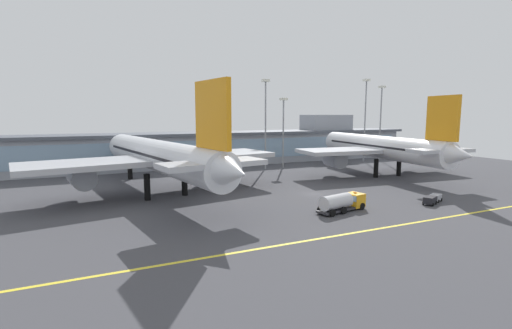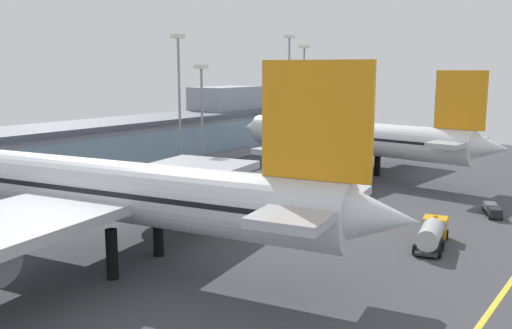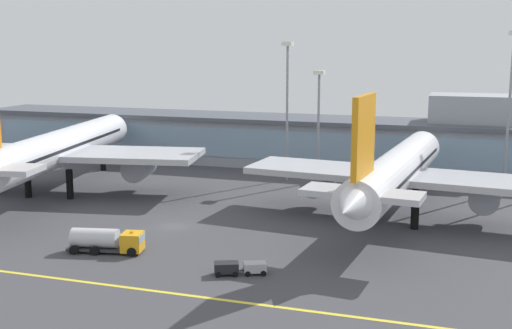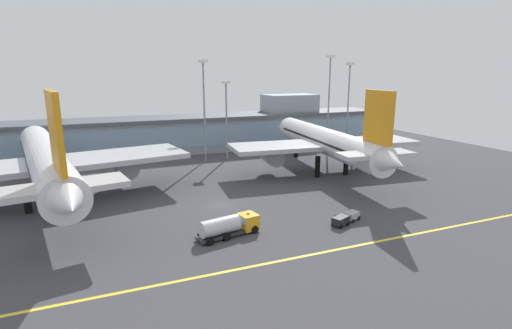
{
  "view_description": "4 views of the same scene",
  "coord_description": "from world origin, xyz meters",
  "px_view_note": "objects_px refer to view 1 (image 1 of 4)",
  "views": [
    {
      "loc": [
        -38.79,
        -58.26,
        15.22
      ],
      "look_at": [
        -8.18,
        8.57,
        5.19
      ],
      "focal_mm": 25.6,
      "sensor_mm": 36.0,
      "label": 1
    },
    {
      "loc": [
        -61.16,
        -31.29,
        19.31
      ],
      "look_at": [
        -3.87,
        10.61,
        6.91
      ],
      "focal_mm": 38.54,
      "sensor_mm": 36.0,
      "label": 2
    },
    {
      "loc": [
        36.96,
        -77.2,
        24.54
      ],
      "look_at": [
        7.69,
        12.7,
        6.8
      ],
      "focal_mm": 45.1,
      "sensor_mm": 36.0,
      "label": 3
    },
    {
      "loc": [
        -18.49,
        -60.51,
        22.07
      ],
      "look_at": [
        8.74,
        5.81,
        5.05
      ],
      "focal_mm": 27.38,
      "sensor_mm": 36.0,
      "label": 4
    }
  ],
  "objects_px": {
    "fuel_tanker_truck": "(343,202)",
    "apron_light_mast_centre": "(283,121)",
    "airliner_near_right": "(380,148)",
    "apron_light_mast_east": "(381,112)",
    "airliner_near_left": "(159,157)",
    "baggage_tug_near": "(433,199)",
    "apron_light_mast_far_east": "(266,111)",
    "apron_light_mast_west": "(365,109)"
  },
  "relations": [
    {
      "from": "fuel_tanker_truck",
      "to": "apron_light_mast_centre",
      "type": "xyz_separation_m",
      "value": [
        14.98,
        46.95,
        11.92
      ]
    },
    {
      "from": "airliner_near_right",
      "to": "apron_light_mast_east",
      "type": "relative_size",
      "value": 2.16
    },
    {
      "from": "airliner_near_left",
      "to": "apron_light_mast_east",
      "type": "distance_m",
      "value": 81.92
    },
    {
      "from": "baggage_tug_near",
      "to": "apron_light_mast_far_east",
      "type": "xyz_separation_m",
      "value": [
        -8.23,
        49.14,
        15.4
      ]
    },
    {
      "from": "airliner_near_left",
      "to": "baggage_tug_near",
      "type": "xyz_separation_m",
      "value": [
        41.7,
        -27.19,
        -6.52
      ]
    },
    {
      "from": "airliner_near_right",
      "to": "apron_light_mast_west",
      "type": "height_order",
      "value": "apron_light_mast_west"
    },
    {
      "from": "fuel_tanker_truck",
      "to": "apron_light_mast_far_east",
      "type": "relative_size",
      "value": 0.37
    },
    {
      "from": "apron_light_mast_west",
      "to": "apron_light_mast_far_east",
      "type": "height_order",
      "value": "apron_light_mast_west"
    },
    {
      "from": "fuel_tanker_truck",
      "to": "apron_light_mast_east",
      "type": "distance_m",
      "value": 74.11
    },
    {
      "from": "fuel_tanker_truck",
      "to": "baggage_tug_near",
      "type": "distance_m",
      "value": 17.6
    },
    {
      "from": "baggage_tug_near",
      "to": "apron_light_mast_centre",
      "type": "distance_m",
      "value": 50.9
    },
    {
      "from": "airliner_near_left",
      "to": "apron_light_mast_east",
      "type": "relative_size",
      "value": 2.46
    },
    {
      "from": "airliner_near_right",
      "to": "apron_light_mast_east",
      "type": "distance_m",
      "value": 34.28
    },
    {
      "from": "airliner_near_right",
      "to": "apron_light_mast_west",
      "type": "xyz_separation_m",
      "value": [
        15.63,
        23.91,
        10.17
      ]
    },
    {
      "from": "airliner_near_left",
      "to": "airliner_near_right",
      "type": "height_order",
      "value": "airliner_near_left"
    },
    {
      "from": "airliner_near_left",
      "to": "apron_light_mast_centre",
      "type": "distance_m",
      "value": 45.42
    },
    {
      "from": "airliner_near_right",
      "to": "apron_light_mast_centre",
      "type": "xyz_separation_m",
      "value": [
        -15.99,
        21.94,
        6.46
      ]
    },
    {
      "from": "apron_light_mast_east",
      "to": "apron_light_mast_far_east",
      "type": "height_order",
      "value": "apron_light_mast_far_east"
    },
    {
      "from": "baggage_tug_near",
      "to": "apron_light_mast_centre",
      "type": "xyz_separation_m",
      "value": [
        -2.46,
        49.24,
        12.64
      ]
    },
    {
      "from": "airliner_near_left",
      "to": "apron_light_mast_far_east",
      "type": "height_order",
      "value": "apron_light_mast_far_east"
    },
    {
      "from": "airliner_near_right",
      "to": "apron_light_mast_far_east",
      "type": "relative_size",
      "value": 2.15
    },
    {
      "from": "baggage_tug_near",
      "to": "apron_light_mast_east",
      "type": "bearing_deg",
      "value": -148.15
    },
    {
      "from": "baggage_tug_near",
      "to": "apron_light_mast_far_east",
      "type": "height_order",
      "value": "apron_light_mast_far_east"
    },
    {
      "from": "fuel_tanker_truck",
      "to": "apron_light_mast_centre",
      "type": "distance_m",
      "value": 50.71
    },
    {
      "from": "fuel_tanker_truck",
      "to": "apron_light_mast_centre",
      "type": "bearing_deg",
      "value": 60.37
    },
    {
      "from": "airliner_near_left",
      "to": "fuel_tanker_truck",
      "type": "relative_size",
      "value": 6.53
    },
    {
      "from": "airliner_near_left",
      "to": "airliner_near_right",
      "type": "relative_size",
      "value": 1.14
    },
    {
      "from": "airliner_near_right",
      "to": "baggage_tug_near",
      "type": "bearing_deg",
      "value": 159.16
    },
    {
      "from": "airliner_near_right",
      "to": "apron_light_mast_centre",
      "type": "distance_m",
      "value": 27.9
    },
    {
      "from": "airliner_near_right",
      "to": "apron_light_mast_west",
      "type": "bearing_deg",
      "value": -27.67
    },
    {
      "from": "apron_light_mast_east",
      "to": "apron_light_mast_centre",
      "type": "bearing_deg",
      "value": -176.68
    },
    {
      "from": "airliner_near_right",
      "to": "baggage_tug_near",
      "type": "xyz_separation_m",
      "value": [
        -13.52,
        -27.3,
        -6.18
      ]
    },
    {
      "from": "apron_light_mast_centre",
      "to": "apron_light_mast_far_east",
      "type": "bearing_deg",
      "value": -179.02
    },
    {
      "from": "fuel_tanker_truck",
      "to": "apron_light_mast_east",
      "type": "height_order",
      "value": "apron_light_mast_east"
    },
    {
      "from": "airliner_near_left",
      "to": "apron_light_mast_far_east",
      "type": "xyz_separation_m",
      "value": [
        33.47,
        21.95,
        8.89
      ]
    },
    {
      "from": "apron_light_mast_west",
      "to": "apron_light_mast_east",
      "type": "height_order",
      "value": "apron_light_mast_west"
    },
    {
      "from": "apron_light_mast_centre",
      "to": "apron_light_mast_east",
      "type": "distance_m",
      "value": 38.67
    },
    {
      "from": "apron_light_mast_east",
      "to": "apron_light_mast_far_east",
      "type": "bearing_deg",
      "value": -176.98
    },
    {
      "from": "airliner_near_left",
      "to": "apron_light_mast_centre",
      "type": "height_order",
      "value": "same"
    },
    {
      "from": "fuel_tanker_truck",
      "to": "apron_light_mast_far_east",
      "type": "height_order",
      "value": "apron_light_mast_far_east"
    },
    {
      "from": "airliner_near_left",
      "to": "apron_light_mast_west",
      "type": "xyz_separation_m",
      "value": [
        70.85,
        24.02,
        9.83
      ]
    },
    {
      "from": "airliner_near_right",
      "to": "baggage_tug_near",
      "type": "height_order",
      "value": "airliner_near_right"
    }
  ]
}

